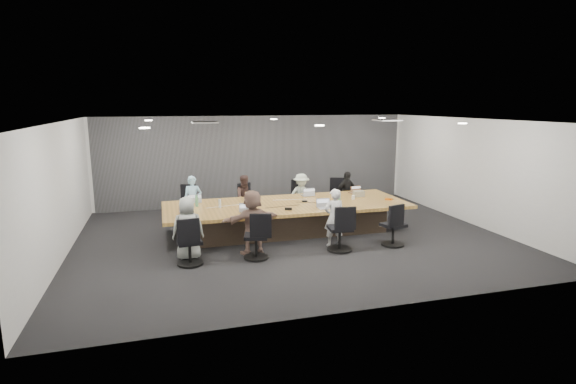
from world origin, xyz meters
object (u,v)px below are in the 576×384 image
object	(u,v)px
chair_7	(393,229)
person_0	(193,201)
laptop_0	(194,202)
person_5	(252,222)
bottle_green_right	(339,198)
chair_0	(192,207)
laptop_4	(186,218)
laptop_2	(307,195)
canvas_bag	(359,194)
person_6	(334,218)
chair_2	(298,201)
mug_brown	(188,208)
laptop_5	(248,214)
snack_packet	(389,199)
chair_4	(190,245)
chair_3	(342,198)
conference_table	(287,217)
person_1	(246,198)
person_3	(346,193)
laptop_6	(325,208)
bottle_clear	(220,204)
chair_5	(256,240)
person_2	(301,196)
bottle_green_left	(197,201)
chair_6	(340,232)
person_4	(188,228)
chair_1	(244,205)
laptop_1	(250,198)
stapler	(288,209)
laptop_3	(354,192)

from	to	relation	value
chair_7	person_0	world-z (taller)	person_0
laptop_0	person_5	xyz separation A→B (m)	(1.05, -2.15, -0.05)
person_0	bottle_green_right	xyz separation A→B (m)	(3.48, -1.63, 0.20)
chair_0	laptop_4	bearing A→B (deg)	101.44
laptop_2	canvas_bag	size ratio (longest dim) A/B	1.17
person_6	chair_2	bearing A→B (deg)	-90.03
bottle_green_right	mug_brown	bearing A→B (deg)	176.17
laptop_5	snack_packet	distance (m)	3.83
chair_4	chair_7	distance (m)	4.52
chair_3	laptop_5	bearing A→B (deg)	56.41
conference_table	chair_7	xyz separation A→B (m)	(2.02, -1.70, -0.00)
person_1	person_3	world-z (taller)	person_1
laptop_6	bottle_clear	distance (m)	2.51
chair_2	person_6	xyz separation A→B (m)	(-0.08, -3.05, 0.26)
bottle_green_right	bottle_clear	bearing A→B (deg)	174.87
chair_5	person_2	bearing A→B (deg)	71.98
bottle_green_left	snack_packet	distance (m)	4.87
person_2	laptop_2	size ratio (longest dim) A/B	3.81
laptop_4	mug_brown	xyz separation A→B (m)	(0.09, 0.77, 0.04)
laptop_4	laptop_5	distance (m)	1.35
chair_7	person_1	distance (m)	4.15
laptop_6	person_0	bearing A→B (deg)	145.00
conference_table	canvas_bag	distance (m)	2.14
laptop_4	laptop_6	size ratio (longest dim) A/B	0.91
chair_4	chair_6	world-z (taller)	chair_6
chair_0	person_4	world-z (taller)	person_4
bottle_green_left	chair_1	bearing A→B (deg)	45.47
person_1	laptop_1	xyz separation A→B (m)	(0.00, -0.55, 0.11)
person_0	laptop_1	bearing A→B (deg)	-9.57
conference_table	person_3	bearing A→B (deg)	31.76
conference_table	laptop_2	distance (m)	1.18
person_3	stapler	world-z (taller)	person_3
person_6	bottle_clear	xyz separation A→B (m)	(-2.38, 1.33, 0.18)
person_2	person_5	size ratio (longest dim) A/B	0.90
conference_table	laptop_3	size ratio (longest dim) A/B	19.11
chair_0	bottle_clear	world-z (taller)	bottle_clear
person_4	chair_4	bearing A→B (deg)	91.49
chair_2	person_2	size ratio (longest dim) A/B	0.65
laptop_6	bottle_green_left	xyz separation A→B (m)	(-2.90, 1.08, 0.13)
snack_packet	chair_0	bearing A→B (deg)	157.58
chair_1	laptop_5	xyz separation A→B (m)	(-0.36, -2.50, 0.38)
chair_7	laptop_1	xyz separation A→B (m)	(-2.81, 2.50, 0.35)
conference_table	person_5	world-z (taller)	person_5
chair_1	laptop_2	xyz separation A→B (m)	(1.59, -0.90, 0.38)
chair_4	laptop_2	size ratio (longest dim) A/B	2.46
laptop_2	laptop_3	world-z (taller)	same
chair_7	person_4	size ratio (longest dim) A/B	0.60
chair_0	chair_7	xyz separation A→B (m)	(4.23, -3.40, -0.00)
canvas_bag	chair_7	bearing A→B (deg)	-91.50
chair_4	bottle_green_left	size ratio (longest dim) A/B	2.96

